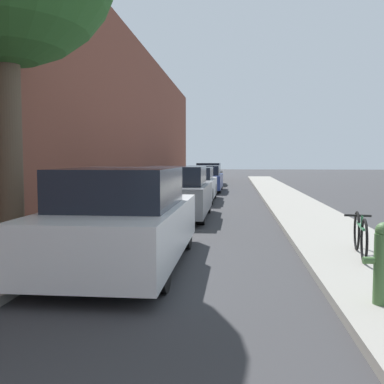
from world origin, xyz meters
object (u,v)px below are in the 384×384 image
at_px(bicycle, 360,235).
at_px(parked_car_white, 124,220).
at_px(parked_car_navy, 204,179).
at_px(parked_car_silver, 192,185).
at_px(parked_car_grey, 175,194).
at_px(parked_car_black, 209,174).
at_px(fire_hydrant, 383,262).

bearing_deg(bicycle, parked_car_white, -163.10).
bearing_deg(parked_car_navy, bicycle, -76.90).
bearing_deg(parked_car_navy, parked_car_silver, -90.73).
relative_size(parked_car_grey, bicycle, 2.39).
xyz_separation_m(parked_car_silver, parked_car_black, (-0.02, 11.69, 0.03)).
bearing_deg(parked_car_navy, parked_car_grey, -90.23).
xyz_separation_m(parked_car_white, parked_car_silver, (-0.00, 10.99, -0.07)).
relative_size(parked_car_navy, fire_hydrant, 5.21).
bearing_deg(parked_car_grey, fire_hydrant, -66.46).
bearing_deg(parked_car_white, parked_car_navy, 89.77).
height_order(parked_car_grey, parked_car_silver, parked_car_grey).
height_order(parked_car_white, parked_car_silver, parked_car_white).
bearing_deg(fire_hydrant, parked_car_white, 150.37).
bearing_deg(parked_car_navy, parked_car_black, 90.88).
height_order(parked_car_silver, parked_car_navy, parked_car_silver).
xyz_separation_m(parked_car_grey, fire_hydrant, (3.34, -7.67, -0.13)).
height_order(fire_hydrant, bicycle, fire_hydrant).
relative_size(parked_car_grey, parked_car_navy, 0.85).
relative_size(parked_car_black, bicycle, 2.59).
height_order(parked_car_silver, fire_hydrant, parked_car_silver).
height_order(parked_car_white, bicycle, parked_car_white).
bearing_deg(parked_car_grey, parked_car_silver, 90.29).
distance_m(parked_car_black, fire_hydrant, 24.82).
bearing_deg(parked_car_black, parked_car_grey, -89.83).
relative_size(parked_car_black, fire_hydrant, 4.79).
height_order(parked_car_silver, parked_car_black, parked_car_black).
height_order(parked_car_grey, parked_car_black, parked_car_grey).
xyz_separation_m(parked_car_white, bicycle, (3.79, 0.55, -0.27)).
relative_size(parked_car_grey, parked_car_black, 0.92).
bearing_deg(bicycle, parked_car_black, 108.42).
height_order(parked_car_grey, fire_hydrant, parked_car_grey).
bearing_deg(parked_car_silver, fire_hydrant, -75.37).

